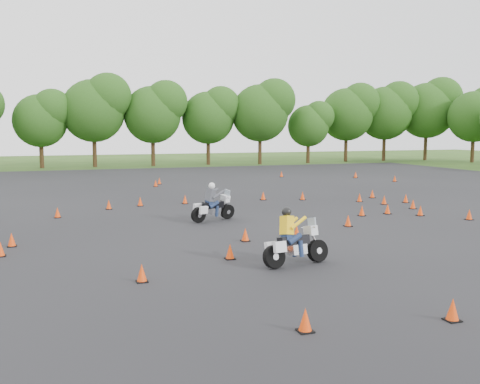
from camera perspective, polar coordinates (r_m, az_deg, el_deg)
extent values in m
plane|color=#2D5119|center=(20.11, 3.81, -4.64)|extent=(140.00, 140.00, 0.00)
plane|color=black|center=(25.65, -1.49, -2.17)|extent=(62.00, 62.00, 0.00)
cone|color=#ED3F0A|center=(37.64, -8.99, 0.91)|extent=(0.26, 0.26, 0.45)
cone|color=#ED3F0A|center=(19.68, -23.18, -4.74)|extent=(0.26, 0.26, 0.45)
cone|color=#ED3F0A|center=(30.33, 17.26, -0.67)|extent=(0.26, 0.26, 0.45)
cone|color=#ED3F0A|center=(45.72, 12.24, 1.84)|extent=(0.26, 0.26, 0.45)
cone|color=#ED3F0A|center=(29.65, -1.34, -0.53)|extent=(0.26, 0.26, 0.45)
cone|color=#ED3F0A|center=(42.49, 16.18, 1.38)|extent=(0.26, 0.26, 0.45)
cone|color=#ED3F0A|center=(28.08, 17.97, -1.26)|extent=(0.26, 0.26, 0.45)
cone|color=#ED3F0A|center=(29.29, 15.13, -0.85)|extent=(0.26, 0.26, 0.45)
cone|color=#ED3F0A|center=(28.70, -5.89, -0.80)|extent=(0.26, 0.26, 0.45)
cone|color=#ED3F0A|center=(10.79, 6.97, -13.45)|extent=(0.26, 0.26, 0.45)
cone|color=#ED3F0A|center=(25.14, 12.88, -1.99)|extent=(0.26, 0.26, 0.45)
cone|color=#ED3F0A|center=(45.03, 12.21, 1.77)|extent=(0.26, 0.26, 0.45)
cone|color=#ED3F0A|center=(26.00, 15.47, -1.78)|extent=(0.26, 0.26, 0.45)
cone|color=#ED3F0A|center=(22.29, 11.46, -3.05)|extent=(0.26, 0.26, 0.45)
cone|color=#ED3F0A|center=(28.15, -10.60, -1.03)|extent=(0.26, 0.26, 0.45)
cone|color=#ED3F0A|center=(14.22, -10.43, -8.54)|extent=(0.26, 0.26, 0.45)
cone|color=#ED3F0A|center=(25.93, 18.68, -1.92)|extent=(0.26, 0.26, 0.45)
cone|color=#ED3F0A|center=(45.01, 4.45, 1.90)|extent=(0.26, 0.26, 0.45)
cone|color=#ED3F0A|center=(30.13, 2.49, -0.42)|extent=(0.26, 0.26, 0.45)
cone|color=#ED3F0A|center=(18.98, 0.57, -4.60)|extent=(0.26, 0.26, 0.45)
cone|color=#ED3F0A|center=(39.30, -8.61, 1.16)|extent=(0.26, 0.26, 0.45)
cone|color=#ED3F0A|center=(27.33, -13.82, -1.34)|extent=(0.26, 0.26, 0.45)
cone|color=#ED3F0A|center=(12.10, 21.74, -11.64)|extent=(0.26, 0.26, 0.45)
cone|color=#ED3F0A|center=(19.63, 6.07, -4.26)|extent=(0.26, 0.26, 0.45)
cone|color=#ED3F0A|center=(16.39, -1.08, -6.40)|extent=(0.26, 0.26, 0.45)
cone|color=#ED3F0A|center=(18.31, -24.20, -5.61)|extent=(0.26, 0.26, 0.45)
cone|color=#ED3F0A|center=(25.51, 23.26, -2.24)|extent=(0.26, 0.26, 0.45)
cone|color=#ED3F0A|center=(30.31, 6.69, -0.42)|extent=(0.26, 0.26, 0.45)
cone|color=#ED3F0A|center=(25.37, -18.89, -2.11)|extent=(0.26, 0.26, 0.45)
cone|color=#ED3F0A|center=(30.06, 12.63, -0.59)|extent=(0.26, 0.26, 0.45)
cone|color=#ED3F0A|center=(31.95, 13.93, -0.21)|extent=(0.26, 0.26, 0.45)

